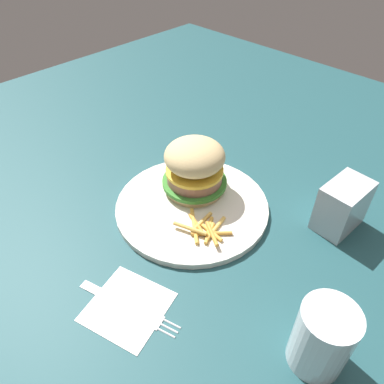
{
  "coord_description": "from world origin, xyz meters",
  "views": [
    {
      "loc": [
        -0.37,
        0.38,
        0.49
      ],
      "look_at": [
        -0.01,
        0.01,
        0.04
      ],
      "focal_mm": 34.49,
      "sensor_mm": 36.0,
      "label": 1
    }
  ],
  "objects_px": {
    "fries_pile": "(205,229)",
    "napkin_dispenser": "(342,206)",
    "plate": "(192,206)",
    "napkin": "(128,307)",
    "fork": "(128,306)",
    "drink_glass": "(321,341)",
    "sandwich": "(195,167)"
  },
  "relations": [
    {
      "from": "napkin",
      "to": "napkin_dispenser",
      "type": "relative_size",
      "value": 1.19
    },
    {
      "from": "plate",
      "to": "fries_pile",
      "type": "height_order",
      "value": "fries_pile"
    },
    {
      "from": "sandwich",
      "to": "fork",
      "type": "xyz_separation_m",
      "value": [
        -0.11,
        0.26,
        -0.06
      ]
    },
    {
      "from": "plate",
      "to": "napkin_dispenser",
      "type": "height_order",
      "value": "napkin_dispenser"
    },
    {
      "from": "napkin_dispenser",
      "to": "plate",
      "type": "bearing_deg",
      "value": 128.75
    },
    {
      "from": "napkin_dispenser",
      "to": "napkin",
      "type": "bearing_deg",
      "value": 163.17
    },
    {
      "from": "fries_pile",
      "to": "napkin",
      "type": "height_order",
      "value": "fries_pile"
    },
    {
      "from": "fries_pile",
      "to": "napkin",
      "type": "distance_m",
      "value": 0.19
    },
    {
      "from": "sandwich",
      "to": "fries_pile",
      "type": "relative_size",
      "value": 1.28
    },
    {
      "from": "drink_glass",
      "to": "napkin_dispenser",
      "type": "relative_size",
      "value": 1.14
    },
    {
      "from": "fork",
      "to": "napkin_dispenser",
      "type": "relative_size",
      "value": 1.84
    },
    {
      "from": "plate",
      "to": "drink_glass",
      "type": "xyz_separation_m",
      "value": [
        -0.32,
        0.09,
        0.04
      ]
    },
    {
      "from": "sandwich",
      "to": "fries_pile",
      "type": "xyz_separation_m",
      "value": [
        -0.09,
        0.07,
        -0.05
      ]
    },
    {
      "from": "fork",
      "to": "drink_glass",
      "type": "distance_m",
      "value": 0.27
    },
    {
      "from": "plate",
      "to": "sandwich",
      "type": "xyz_separation_m",
      "value": [
        0.03,
        -0.04,
        0.06
      ]
    },
    {
      "from": "sandwich",
      "to": "fries_pile",
      "type": "distance_m",
      "value": 0.13
    },
    {
      "from": "plate",
      "to": "fries_pile",
      "type": "bearing_deg",
      "value": 152.13
    },
    {
      "from": "fries_pile",
      "to": "napkin_dispenser",
      "type": "distance_m",
      "value": 0.25
    },
    {
      "from": "sandwich",
      "to": "napkin_dispenser",
      "type": "height_order",
      "value": "sandwich"
    },
    {
      "from": "fork",
      "to": "napkin",
      "type": "bearing_deg",
      "value": 16.15
    },
    {
      "from": "napkin",
      "to": "fork",
      "type": "height_order",
      "value": "fork"
    },
    {
      "from": "sandwich",
      "to": "napkin",
      "type": "height_order",
      "value": "sandwich"
    },
    {
      "from": "fries_pile",
      "to": "drink_glass",
      "type": "relative_size",
      "value": 0.94
    },
    {
      "from": "plate",
      "to": "fork",
      "type": "bearing_deg",
      "value": 110.51
    },
    {
      "from": "sandwich",
      "to": "fork",
      "type": "distance_m",
      "value": 0.29
    },
    {
      "from": "fries_pile",
      "to": "drink_glass",
      "type": "height_order",
      "value": "drink_glass"
    },
    {
      "from": "plate",
      "to": "napkin",
      "type": "height_order",
      "value": "plate"
    },
    {
      "from": "napkin_dispenser",
      "to": "fork",
      "type": "bearing_deg",
      "value": 163.36
    },
    {
      "from": "sandwich",
      "to": "fork",
      "type": "relative_size",
      "value": 0.75
    },
    {
      "from": "drink_glass",
      "to": "napkin_dispenser",
      "type": "bearing_deg",
      "value": -68.14
    },
    {
      "from": "napkin_dispenser",
      "to": "fries_pile",
      "type": "bearing_deg",
      "value": 144.33
    },
    {
      "from": "sandwich",
      "to": "fork",
      "type": "height_order",
      "value": "sandwich"
    }
  ]
}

